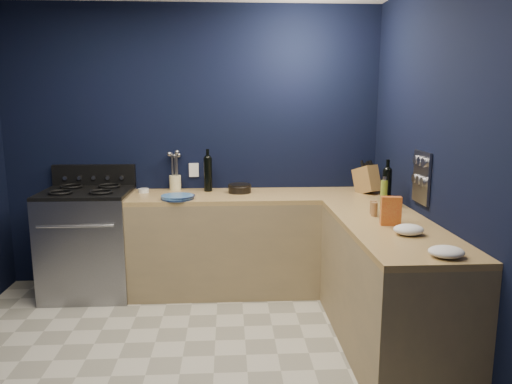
{
  "coord_description": "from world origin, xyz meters",
  "views": [
    {
      "loc": [
        0.33,
        -2.91,
        1.74
      ],
      "look_at": [
        0.55,
        1.0,
        1.0
      ],
      "focal_mm": 34.47,
      "sensor_mm": 36.0,
      "label": 1
    }
  ],
  "objects": [
    {
      "name": "floor",
      "position": [
        0.0,
        0.0,
        -0.01
      ],
      "size": [
        3.5,
        3.5,
        0.02
      ],
      "primitive_type": "cube",
      "color": "#BBB5A3",
      "rests_on": "ground"
    },
    {
      "name": "wall_back",
      "position": [
        0.0,
        1.76,
        1.3
      ],
      "size": [
        3.5,
        0.02,
        2.6
      ],
      "primitive_type": "cube",
      "color": "black",
      "rests_on": "ground"
    },
    {
      "name": "wall_right",
      "position": [
        1.76,
        0.0,
        1.3
      ],
      "size": [
        0.02,
        3.5,
        2.6
      ],
      "primitive_type": "cube",
      "color": "black",
      "rests_on": "ground"
    },
    {
      "name": "wall_front",
      "position": [
        0.0,
        -1.76,
        1.3
      ],
      "size": [
        3.5,
        0.02,
        2.6
      ],
      "primitive_type": "cube",
      "color": "black",
      "rests_on": "ground"
    },
    {
      "name": "cab_back",
      "position": [
        0.6,
        1.44,
        0.43
      ],
      "size": [
        2.3,
        0.63,
        0.86
      ],
      "primitive_type": "cube",
      "color": "#917A52",
      "rests_on": "floor"
    },
    {
      "name": "top_back",
      "position": [
        0.6,
        1.44,
        0.88
      ],
      "size": [
        2.3,
        0.63,
        0.04
      ],
      "primitive_type": "cube",
      "color": "olive",
      "rests_on": "cab_back"
    },
    {
      "name": "cab_right",
      "position": [
        1.44,
        0.29,
        0.43
      ],
      "size": [
        0.63,
        1.67,
        0.86
      ],
      "primitive_type": "cube",
      "color": "#917A52",
      "rests_on": "floor"
    },
    {
      "name": "top_right",
      "position": [
        1.44,
        0.29,
        0.88
      ],
      "size": [
        0.63,
        1.67,
        0.04
      ],
      "primitive_type": "cube",
      "color": "olive",
      "rests_on": "cab_right"
    },
    {
      "name": "gas_range",
      "position": [
        -0.93,
        1.42,
        0.46
      ],
      "size": [
        0.76,
        0.66,
        0.92
      ],
      "primitive_type": "cube",
      "color": "gray",
      "rests_on": "floor"
    },
    {
      "name": "oven_door",
      "position": [
        -0.93,
        1.1,
        0.45
      ],
      "size": [
        0.59,
        0.02,
        0.42
      ],
      "primitive_type": "cube",
      "color": "black",
      "rests_on": "gas_range"
    },
    {
      "name": "cooktop",
      "position": [
        -0.93,
        1.42,
        0.94
      ],
      "size": [
        0.76,
        0.66,
        0.03
      ],
      "primitive_type": "cube",
      "color": "black",
      "rests_on": "gas_range"
    },
    {
      "name": "backguard",
      "position": [
        -0.93,
        1.72,
        1.04
      ],
      "size": [
        0.76,
        0.06,
        0.2
      ],
      "primitive_type": "cube",
      "color": "black",
      "rests_on": "gas_range"
    },
    {
      "name": "spice_panel",
      "position": [
        1.74,
        0.55,
        1.18
      ],
      "size": [
        0.02,
        0.28,
        0.38
      ],
      "primitive_type": "cube",
      "color": "gray",
      "rests_on": "wall_right"
    },
    {
      "name": "wall_outlet",
      "position": [
        0.0,
        1.74,
        1.08
      ],
      "size": [
        0.09,
        0.02,
        0.13
      ],
      "primitive_type": "cube",
      "color": "white",
      "rests_on": "wall_back"
    },
    {
      "name": "plate_stack",
      "position": [
        -0.11,
        1.24,
        0.92
      ],
      "size": [
        0.36,
        0.36,
        0.03
      ],
      "primitive_type": "cylinder",
      "rotation": [
        0.0,
        0.0,
        0.38
      ],
      "color": "teal",
      "rests_on": "top_back"
    },
    {
      "name": "ramekin",
      "position": [
        -0.45,
        1.56,
        0.92
      ],
      "size": [
        0.13,
        0.13,
        0.04
      ],
      "primitive_type": "cylinder",
      "rotation": [
        0.0,
        0.0,
        -0.41
      ],
      "color": "white",
      "rests_on": "top_back"
    },
    {
      "name": "utensil_crock",
      "position": [
        -0.17,
        1.69,
        0.97
      ],
      "size": [
        0.14,
        0.14,
        0.14
      ],
      "primitive_type": "cylinder",
      "rotation": [
        0.0,
        0.0,
        -0.29
      ],
      "color": "#F5F4BE",
      "rests_on": "top_back"
    },
    {
      "name": "wine_bottle_back",
      "position": [
        0.14,
        1.6,
        1.06
      ],
      "size": [
        0.08,
        0.08,
        0.31
      ],
      "primitive_type": "cylinder",
      "rotation": [
        0.0,
        0.0,
        -0.02
      ],
      "color": "black",
      "rests_on": "top_back"
    },
    {
      "name": "lemon_basket",
      "position": [
        0.43,
        1.51,
        0.94
      ],
      "size": [
        0.24,
        0.24,
        0.08
      ],
      "primitive_type": "cylinder",
      "rotation": [
        0.0,
        0.0,
        0.16
      ],
      "color": "black",
      "rests_on": "top_back"
    },
    {
      "name": "knife_block",
      "position": [
        1.58,
        1.44,
        1.02
      ],
      "size": [
        0.24,
        0.31,
        0.29
      ],
      "primitive_type": "cube",
      "rotation": [
        -0.31,
        0.0,
        0.47
      ],
      "color": "olive",
      "rests_on": "top_back"
    },
    {
      "name": "wine_bottle_right",
      "position": [
        1.59,
        0.89,
        1.05
      ],
      "size": [
        0.08,
        0.08,
        0.29
      ],
      "primitive_type": "cylinder",
      "rotation": [
        0.0,
        0.0,
        0.17
      ],
      "color": "black",
      "rests_on": "top_right"
    },
    {
      "name": "oil_bottle",
      "position": [
        1.52,
        0.74,
        1.01
      ],
      "size": [
        0.06,
        0.06,
        0.23
      ],
      "primitive_type": "cylinder",
      "rotation": [
        0.0,
        0.0,
        0.05
      ],
      "color": "olive",
      "rests_on": "top_right"
    },
    {
      "name": "spice_jar_near",
      "position": [
        1.39,
        0.53,
        0.95
      ],
      "size": [
        0.05,
        0.05,
        0.1
      ],
      "primitive_type": "cylinder",
      "rotation": [
        0.0,
        0.0,
        -0.08
      ],
      "color": "olive",
      "rests_on": "top_right"
    },
    {
      "name": "spice_jar_far",
      "position": [
        1.4,
        0.61,
        0.95
      ],
      "size": [
        0.06,
        0.06,
        0.1
      ],
      "primitive_type": "cylinder",
      "rotation": [
        0.0,
        0.0,
        0.21
      ],
      "color": "olive",
      "rests_on": "top_right"
    },
    {
      "name": "crouton_bag",
      "position": [
        1.42,
        0.27,
        1.0
      ],
      "size": [
        0.14,
        0.08,
        0.2
      ],
      "primitive_type": "cube",
      "rotation": [
        0.0,
        0.0,
        -0.15
      ],
      "color": "#B2080B",
      "rests_on": "top_right"
    },
    {
      "name": "towel_front",
      "position": [
        1.46,
        0.02,
        0.93
      ],
      "size": [
        0.24,
        0.22,
        0.07
      ],
      "primitive_type": "ellipsoid",
      "rotation": [
        0.0,
        0.0,
        -0.35
      ],
      "color": "white",
      "rests_on": "top_right"
    },
    {
      "name": "towel_end",
      "position": [
        1.5,
        -0.42,
        0.93
      ],
      "size": [
        0.24,
        0.22,
        0.06
      ],
      "primitive_type": "ellipsoid",
      "rotation": [
        0.0,
        0.0,
        -0.28
      ],
      "color": "white",
      "rests_on": "top_right"
    }
  ]
}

